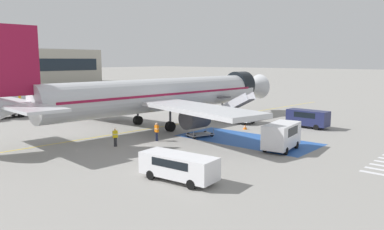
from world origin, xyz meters
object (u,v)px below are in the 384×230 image
Objects in this scene: service_van_0 at (308,117)px; baggage_cart at (200,134)px; fuel_tanker at (11,104)px; service_van_1 at (281,134)px; boarding_stairs_forward at (237,115)px; ground_crew_0 at (157,130)px; ground_crew_1 at (115,136)px; airliner at (159,95)px; traffic_cone_0 at (245,127)px; service_van_2 at (179,165)px.

baggage_cart is at bearing 156.01° from service_van_0.
service_van_1 is at bearing -172.76° from fuel_tanker.
service_van_0 is 12.40m from service_van_1.
ground_crew_0 is at bearing -174.51° from boarding_stairs_forward.
baggage_cart is 1.72× the size of ground_crew_1.
service_van_1 is 2.75× the size of ground_crew_1.
service_van_1 is 2.58× the size of ground_crew_0.
airliner is at bearing 31.23° from ground_crew_1.
boarding_stairs_forward is 2.96× the size of ground_crew_0.
fuel_tanker is 32.26m from traffic_cone_0.
service_van_0 is at bearing 68.91° from ground_crew_0.
ground_crew_1 is at bearing 158.69° from service_van_0.
fuel_tanker is at bearing -176.72° from service_van_1.
service_van_0 is at bearing 44.13° from airliner.
airliner is at bearing -162.42° from fuel_tanker.
ground_crew_0 is at bearing -178.14° from fuel_tanker.
airliner is at bearing 153.75° from boarding_stairs_forward.
airliner is 20.29m from service_van_2.
ground_crew_0 reaches higher than ground_crew_1.
fuel_tanker is at bearing -170.01° from ground_crew_0.
service_van_1 is (-12.06, -2.89, 0.17)m from service_van_0.
boarding_stairs_forward is 1.15× the size of service_van_1.
baggage_cart reaches higher than traffic_cone_0.
fuel_tanker reaches higher than service_van_2.
service_van_1 is at bearing 1.11° from airliner.
boarding_stairs_forward is 30.87m from fuel_tanker.
service_van_0 is at bearing 96.14° from service_van_1.
traffic_cone_0 is (18.47, 6.77, -0.81)m from service_van_2.
ground_crew_1 is at bearing -178.36° from boarding_stairs_forward.
service_van_1 is 0.86× the size of service_van_2.
service_van_1 reaches higher than service_van_2.
traffic_cone_0 is (-5.68, 4.94, -0.97)m from service_van_0.
service_van_2 is at bearing -172.98° from service_van_0.
ground_crew_0 is at bearing -95.32° from baggage_cart.
service_van_2 reaches higher than baggage_cart.
service_van_1 is at bearing 27.40° from ground_crew_0.
service_van_0 is 22.69m from ground_crew_1.
boarding_stairs_forward reaches higher than service_van_0.
ground_crew_0 is (7.53, 9.88, -0.03)m from service_van_2.
airliner is 16.52m from service_van_1.
boarding_stairs_forward is at bearing 63.75° from airliner.
boarding_stairs_forward is 23.96m from service_van_2.
service_van_2 is (-13.11, -15.24, -2.70)m from airliner.
service_van_0 reaches higher than ground_crew_0.
airliner is 10.63m from traffic_cone_0.
airliner reaches higher than traffic_cone_0.
baggage_cart is 6.70m from traffic_cone_0.
service_van_2 reaches higher than ground_crew_1.
airliner is 7.52× the size of boarding_stairs_forward.
airliner is at bearing 169.09° from service_van_1.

